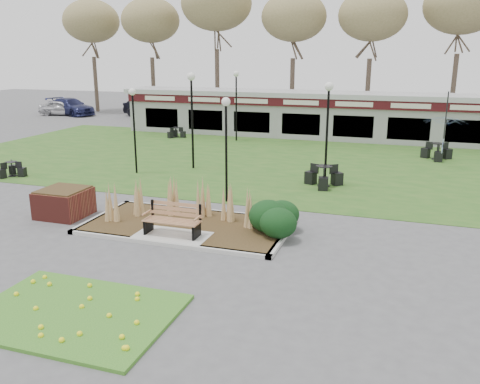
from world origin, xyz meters
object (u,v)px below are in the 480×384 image
(lamp_post_near_left, at_px, (226,127))
(bistro_set_c, at_px, (437,154))
(car_blue, at_px, (71,107))
(park_bench, at_px, (173,219))
(bistro_set_a, at_px, (12,171))
(food_pavilion, at_px, (306,114))
(car_black, at_px, (148,108))
(bistro_set_b, at_px, (176,134))
(lamp_post_mid_right, at_px, (192,99))
(brick_planter, at_px, (64,202))
(bistro_set_d, at_px, (324,179))
(lamp_post_far_left, at_px, (236,90))
(lamp_post_far_right, at_px, (328,111))
(lamp_post_mid_left, at_px, (133,112))
(car_silver, at_px, (62,108))
(patio_umbrella, at_px, (444,135))

(lamp_post_near_left, bearing_deg, bistro_set_c, 54.00)
(car_blue, bearing_deg, park_bench, -120.23)
(bistro_set_a, bearing_deg, food_pavilion, 55.83)
(car_black, relative_size, car_blue, 0.95)
(bistro_set_b, relative_size, bistro_set_c, 0.77)
(lamp_post_mid_right, bearing_deg, brick_planter, -98.70)
(bistro_set_c, height_order, bistro_set_d, bistro_set_d)
(bistro_set_d, bearing_deg, lamp_post_far_left, 126.60)
(bistro_set_c, bearing_deg, bistro_set_a, -151.42)
(lamp_post_far_right, bearing_deg, food_pavilion, 105.06)
(bistro_set_c, xyz_separation_m, car_black, (-22.49, 11.03, 0.48))
(brick_planter, xyz_separation_m, lamp_post_far_left, (0.67, 16.00, 2.62))
(lamp_post_mid_left, height_order, car_black, lamp_post_mid_left)
(lamp_post_far_right, xyz_separation_m, car_black, (-17.87, 18.01, -2.29))
(food_pavilion, distance_m, bistro_set_a, 18.13)
(lamp_post_far_right, distance_m, bistro_set_c, 8.82)
(lamp_post_mid_left, bearing_deg, car_black, 116.81)
(lamp_post_mid_right, bearing_deg, car_silver, 140.81)
(bistro_set_b, bearing_deg, bistro_set_a, -100.98)
(bistro_set_a, bearing_deg, bistro_set_b, 79.02)
(lamp_post_far_left, distance_m, car_silver, 20.36)
(park_bench, height_order, brick_planter, park_bench)
(lamp_post_far_right, bearing_deg, bistro_set_b, 140.44)
(car_black, bearing_deg, lamp_post_near_left, -123.71)
(brick_planter, xyz_separation_m, bistro_set_a, (-5.76, 4.00, -0.24))
(food_pavilion, height_order, lamp_post_far_right, lamp_post_far_right)
(bistro_set_c, distance_m, bistro_set_d, 8.57)
(brick_planter, bearing_deg, bistro_set_a, 145.21)
(park_bench, xyz_separation_m, lamp_post_far_left, (-3.73, 16.75, 2.51))
(lamp_post_mid_right, xyz_separation_m, bistro_set_a, (-6.98, -4.02, -3.01))
(brick_planter, height_order, bistro_set_b, brick_planter)
(lamp_post_mid_left, relative_size, car_black, 0.81)
(patio_umbrella, bearing_deg, lamp_post_near_left, -131.75)
(park_bench, relative_size, bistro_set_b, 1.41)
(park_bench, bearing_deg, bistro_set_b, 115.05)
(lamp_post_near_left, xyz_separation_m, lamp_post_mid_left, (-5.46, 3.02, 0.00))
(car_blue, bearing_deg, lamp_post_far_left, -95.68)
(lamp_post_near_left, height_order, bistro_set_d, lamp_post_near_left)
(bistro_set_a, bearing_deg, car_blue, 120.01)
(brick_planter, relative_size, lamp_post_near_left, 0.39)
(lamp_post_near_left, bearing_deg, bistro_set_b, 122.32)
(lamp_post_near_left, xyz_separation_m, lamp_post_far_left, (-3.94, 12.72, 0.31))
(brick_planter, height_order, car_blue, car_blue)
(brick_planter, relative_size, bistro_set_a, 1.24)
(lamp_post_mid_left, distance_m, bistro_set_c, 15.32)
(lamp_post_near_left, bearing_deg, car_silver, 137.92)
(lamp_post_mid_left, relative_size, bistro_set_d, 2.39)
(park_bench, distance_m, bistro_set_d, 8.05)
(bistro_set_c, bearing_deg, lamp_post_mid_left, -150.17)
(bistro_set_a, relative_size, car_silver, 0.31)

